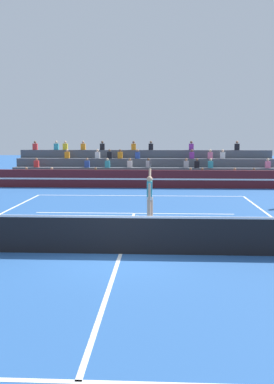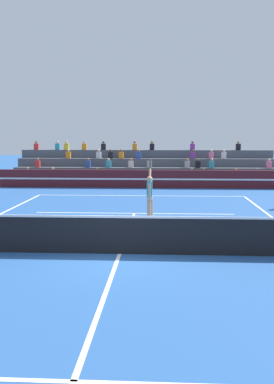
# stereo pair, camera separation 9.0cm
# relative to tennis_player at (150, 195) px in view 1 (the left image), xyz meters

# --- Properties ---
(ground_plane) EXTENTS (120.00, 120.00, 0.00)m
(ground_plane) POSITION_rel_tennis_player_xyz_m (-0.69, -4.73, -0.98)
(ground_plane) COLOR #285699
(court_lines) EXTENTS (11.10, 23.90, 0.01)m
(court_lines) POSITION_rel_tennis_player_xyz_m (-0.69, -4.73, -0.98)
(court_lines) COLOR white
(court_lines) RESTS_ON ground
(tennis_net) EXTENTS (12.00, 0.10, 1.10)m
(tennis_net) POSITION_rel_tennis_player_xyz_m (-0.69, -4.73, -0.44)
(tennis_net) COLOR black
(tennis_net) RESTS_ON ground
(sponsor_banner_wall) EXTENTS (18.00, 0.26, 1.10)m
(sponsor_banner_wall) POSITION_rel_tennis_player_xyz_m (-0.69, 10.83, -0.43)
(sponsor_banner_wall) COLOR #51191E
(sponsor_banner_wall) RESTS_ON ground
(bleacher_stand) EXTENTS (17.45, 3.80, 2.83)m
(bleacher_stand) POSITION_rel_tennis_player_xyz_m (-0.69, 14.00, -0.15)
(bleacher_stand) COLOR #4C515B
(bleacher_stand) RESTS_ON ground
(tennis_player) EXTENTS (0.34, 1.25, 2.38)m
(tennis_player) POSITION_rel_tennis_player_xyz_m (0.00, 0.00, 0.00)
(tennis_player) COLOR tan
(tennis_player) RESTS_ON ground
(tennis_ball) EXTENTS (0.07, 0.07, 0.07)m
(tennis_ball) POSITION_rel_tennis_player_xyz_m (0.02, 0.70, -0.95)
(tennis_ball) COLOR #C6DB33
(tennis_ball) RESTS_ON ground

